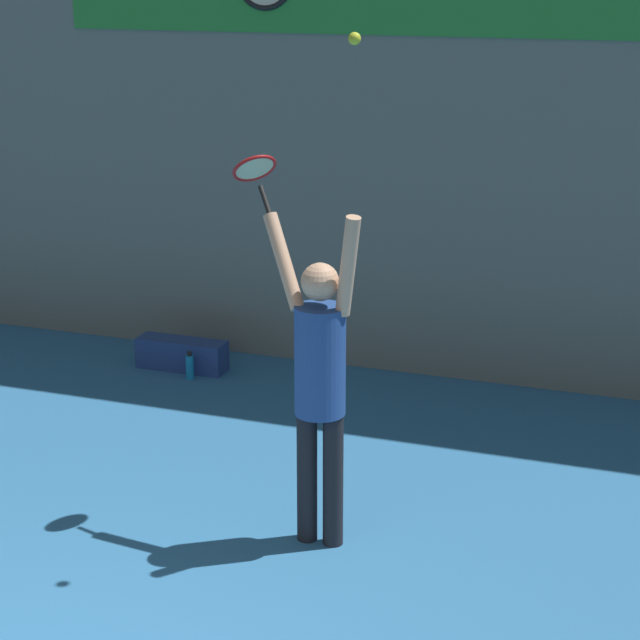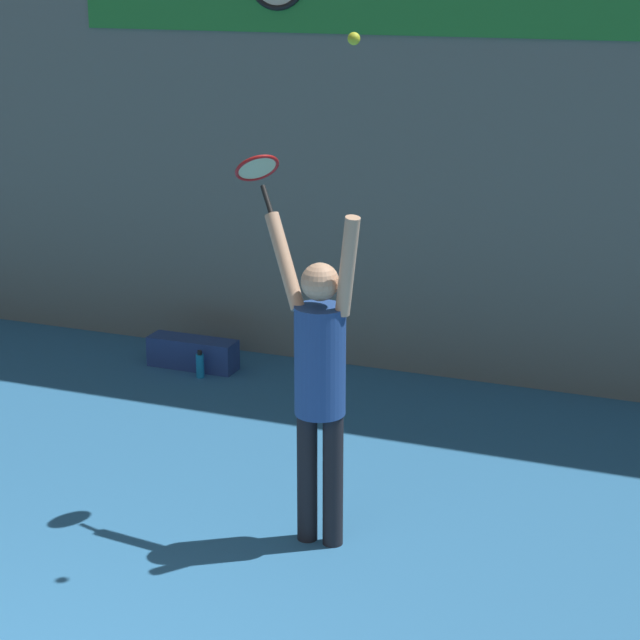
# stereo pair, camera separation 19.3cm
# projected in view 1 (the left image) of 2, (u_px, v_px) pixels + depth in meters

# --- Properties ---
(back_wall) EXTENTS (18.00, 0.10, 5.00)m
(back_wall) POSITION_uv_depth(u_px,v_px,m) (370.00, 89.00, 9.83)
(back_wall) COLOR slate
(back_wall) RESTS_ON ground_plane
(tennis_player) EXTENTS (0.76, 0.43, 2.16)m
(tennis_player) POSITION_uv_depth(u_px,v_px,m) (320.00, 375.00, 7.07)
(tennis_player) COLOR black
(tennis_player) RESTS_ON ground_plane
(tennis_racket) EXTENTS (0.36, 0.36, 0.37)m
(tennis_racket) POSITION_uv_depth(u_px,v_px,m) (255.00, 171.00, 7.22)
(tennis_racket) COLOR black
(tennis_ball) EXTENTS (0.07, 0.07, 0.07)m
(tennis_ball) POSITION_uv_depth(u_px,v_px,m) (355.00, 39.00, 6.34)
(tennis_ball) COLOR #CCDB2D
(water_bottle) EXTENTS (0.07, 0.07, 0.25)m
(water_bottle) POSITION_uv_depth(u_px,v_px,m) (190.00, 366.00, 10.22)
(water_bottle) COLOR #198CCC
(water_bottle) RESTS_ON ground_plane
(equipment_bag) EXTENTS (0.83, 0.25, 0.28)m
(equipment_bag) POSITION_uv_depth(u_px,v_px,m) (182.00, 354.00, 10.46)
(equipment_bag) COLOR navy
(equipment_bag) RESTS_ON ground_plane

